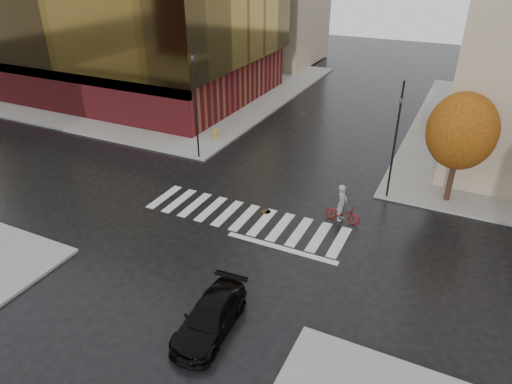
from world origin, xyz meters
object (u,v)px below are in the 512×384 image
traffic_light_nw (195,90)px  sedan (210,317)px  cyclist (342,209)px  fire_hydrant (215,132)px  traffic_light_ne (396,134)px

traffic_light_nw → sedan: bearing=55.1°
cyclist → fire_hydrant: (-12.49, 7.50, -0.19)m
sedan → cyclist: size_ratio=1.93×
cyclist → traffic_light_nw: traffic_light_nw is taller
fire_hydrant → traffic_light_nw: bearing=-77.5°
fire_hydrant → traffic_light_ne: bearing=-14.6°
sedan → traffic_light_ne: bearing=69.7°
traffic_light_ne → cyclist: bearing=85.9°
cyclist → traffic_light_ne: 5.34m
sedan → traffic_light_nw: size_ratio=0.53×
traffic_light_ne → fire_hydrant: 15.08m
cyclist → fire_hydrant: bearing=63.1°
traffic_light_nw → cyclist: bearing=93.3°
sedan → fire_hydrant: 20.33m
traffic_light_nw → traffic_light_ne: bearing=111.3°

